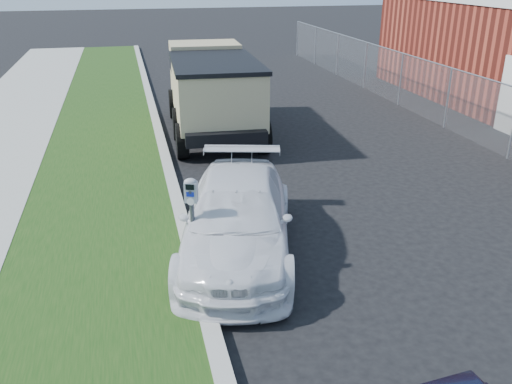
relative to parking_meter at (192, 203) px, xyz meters
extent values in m
plane|color=black|center=(2.59, -0.28, -1.22)|extent=(120.00, 120.00, 0.00)
cube|color=gray|center=(-0.01, 1.72, -1.14)|extent=(0.25, 50.00, 0.15)
cube|color=#14380F|center=(-1.61, 1.72, -1.15)|extent=(3.00, 50.00, 0.13)
plane|color=slate|center=(8.59, 6.72, -0.32)|extent=(0.00, 30.00, 30.00)
cylinder|color=gray|center=(8.59, 6.72, 0.58)|extent=(0.04, 30.00, 0.04)
cylinder|color=gray|center=(8.59, 6.72, -0.32)|extent=(0.06, 0.06, 1.80)
cylinder|color=gray|center=(8.59, 9.72, -0.32)|extent=(0.06, 0.06, 1.80)
cylinder|color=gray|center=(8.59, 12.72, -0.32)|extent=(0.06, 0.06, 1.80)
cylinder|color=gray|center=(8.59, 15.72, -0.32)|extent=(0.06, 0.06, 1.80)
cylinder|color=gray|center=(8.59, 18.72, -0.32)|extent=(0.06, 0.06, 1.80)
cylinder|color=gray|center=(8.59, 21.72, -0.32)|extent=(0.06, 0.06, 1.80)
cube|color=silver|center=(10.07, 7.72, 2.38)|extent=(0.06, 14.00, 0.30)
cylinder|color=#3F4247|center=(0.00, 0.00, -0.54)|extent=(0.09, 0.09, 1.08)
cube|color=gray|center=(0.00, 0.00, 0.19)|extent=(0.23, 0.19, 0.32)
ellipsoid|color=gray|center=(0.00, 0.00, 0.35)|extent=(0.24, 0.20, 0.12)
cube|color=black|center=(-0.02, -0.06, 0.30)|extent=(0.13, 0.05, 0.09)
cube|color=#0D1B94|center=(-0.02, -0.06, 0.18)|extent=(0.11, 0.05, 0.08)
cylinder|color=silver|center=(-0.02, -0.06, 0.06)|extent=(0.11, 0.05, 0.12)
cube|color=#3F4247|center=(-0.02, -0.06, 0.21)|extent=(0.04, 0.02, 0.05)
imported|color=white|center=(0.80, 0.53, -0.57)|extent=(2.87, 4.77, 1.29)
cube|color=black|center=(1.60, 7.75, -0.55)|extent=(2.30, 5.97, 0.32)
cube|color=tan|center=(1.70, 9.86, 0.21)|extent=(2.24, 1.76, 1.84)
cube|color=black|center=(1.70, 9.86, 0.58)|extent=(2.27, 1.77, 0.55)
cube|color=tan|center=(1.57, 7.02, 0.21)|extent=(2.39, 3.96, 1.47)
cube|color=black|center=(1.57, 7.02, 0.97)|extent=(2.48, 4.06, 0.11)
cube|color=black|center=(1.75, 10.74, -0.62)|extent=(2.21, 0.24, 0.28)
cylinder|color=black|center=(0.64, 9.82, -0.76)|extent=(0.34, 0.93, 0.92)
cylinder|color=black|center=(2.76, 9.72, -0.76)|extent=(0.34, 0.93, 0.92)
cylinder|color=black|center=(0.53, 7.34, -0.76)|extent=(0.34, 0.93, 0.92)
cylinder|color=black|center=(2.64, 7.24, -0.76)|extent=(0.34, 0.93, 0.92)
cylinder|color=black|center=(0.45, 5.69, -0.76)|extent=(0.34, 0.93, 0.92)
cylinder|color=black|center=(2.56, 5.59, -0.76)|extent=(0.34, 0.93, 0.92)
camera|label=1|loc=(-0.82, -7.61, 3.36)|focal=38.00mm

